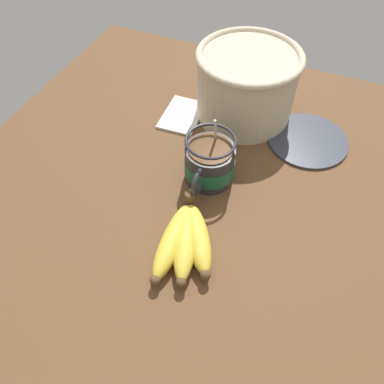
% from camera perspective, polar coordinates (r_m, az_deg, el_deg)
% --- Properties ---
extents(table, '(1.07, 1.07, 0.04)m').
position_cam_1_polar(table, '(0.75, 2.81, -2.54)').
color(table, brown).
rests_on(table, ground).
extents(coffee_mug, '(0.14, 0.10, 0.14)m').
position_cam_1_polar(coffee_mug, '(0.74, 2.67, 4.43)').
color(coffee_mug, '#28282D').
rests_on(coffee_mug, table).
extents(banana_bunch, '(0.19, 0.12, 0.04)m').
position_cam_1_polar(banana_bunch, '(0.66, -1.05, -7.30)').
color(banana_bunch, '#4C381E').
rests_on(banana_bunch, table).
extents(woven_basket, '(0.23, 0.23, 0.16)m').
position_cam_1_polar(woven_basket, '(0.88, 8.29, 16.00)').
color(woven_basket, beige).
rests_on(woven_basket, table).
extents(napkin, '(0.13, 0.09, 0.01)m').
position_cam_1_polar(napkin, '(0.91, -1.46, 11.64)').
color(napkin, white).
rests_on(napkin, table).
extents(small_plate, '(0.18, 0.18, 0.01)m').
position_cam_1_polar(small_plate, '(0.89, 17.18, 7.58)').
color(small_plate, '#333842').
rests_on(small_plate, table).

